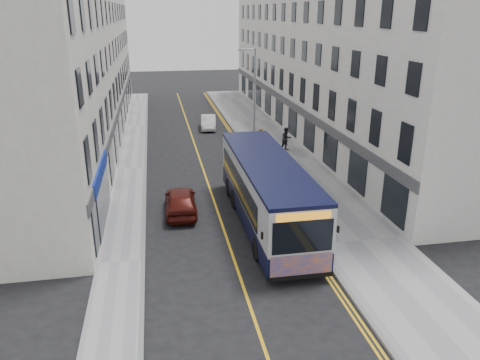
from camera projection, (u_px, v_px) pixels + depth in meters
name	position (u px, v px, depth m)	size (l,w,h in m)	color
ground	(228.00, 242.00, 22.54)	(140.00, 140.00, 0.00)	black
pavement_east	(286.00, 160.00, 34.68)	(4.50, 64.00, 0.12)	#9A9A9D
pavement_west	(131.00, 169.00, 32.77)	(2.00, 64.00, 0.12)	#9A9A9D
kerb_east	(256.00, 162.00, 34.29)	(0.18, 64.00, 0.13)	slate
kerb_west	(145.00, 168.00, 32.94)	(0.18, 64.00, 0.13)	slate
road_centre_line	(202.00, 166.00, 33.64)	(0.12, 64.00, 0.01)	#EBAB14
road_dbl_yellow_inner	(250.00, 163.00, 34.24)	(0.10, 64.00, 0.01)	#EBAB14
road_dbl_yellow_outer	(253.00, 163.00, 34.27)	(0.10, 64.00, 0.01)	#EBAB14
terrace_east	(318.00, 58.00, 41.70)	(6.00, 46.00, 13.00)	white
terrace_west	(79.00, 63.00, 38.23)	(6.00, 46.00, 13.00)	white
streetlamp	(253.00, 98.00, 34.70)	(1.32, 0.18, 8.00)	gray
city_bus	(267.00, 190.00, 23.77)	(2.80, 12.00, 3.49)	black
bicycle	(304.00, 202.00, 25.47)	(0.72, 2.06, 1.08)	black
pedestrian_near	(261.00, 141.00, 35.73)	(0.73, 0.48, 1.99)	olive
pedestrian_far	(286.00, 139.00, 36.66)	(0.88, 0.69, 1.82)	black
car_white	(208.00, 122.00, 44.02)	(1.33, 3.82, 1.26)	silver
car_maroon	(181.00, 201.00, 25.54)	(1.69, 4.20, 1.43)	#4F120D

